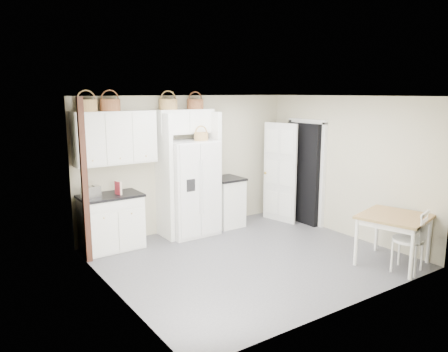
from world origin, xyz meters
TOP-DOWN VIEW (x-y plane):
  - floor at (0.00, 0.00)m, footprint 4.50×4.50m
  - ceiling at (0.00, 0.00)m, footprint 4.50×4.50m
  - wall_back at (0.00, 2.00)m, footprint 4.50×0.00m
  - wall_left at (-2.25, 0.00)m, footprint 0.00×4.00m
  - wall_right at (2.25, 0.00)m, footprint 0.00×4.00m
  - refrigerator at (-0.15, 1.65)m, footprint 0.92×0.74m
  - base_cab_left at (-1.69, 1.70)m, footprint 0.99×0.62m
  - base_cab_right at (0.71, 1.70)m, footprint 0.54×0.65m
  - dining_table at (1.70, -1.45)m, footprint 1.17×1.17m
  - windsor_chair at (1.63, -1.75)m, footprint 0.60×0.57m
  - counter_left at (-1.69, 1.70)m, footprint 1.03×0.67m
  - counter_right at (0.71, 1.70)m, footprint 0.58×0.69m
  - toaster at (-2.03, 1.62)m, footprint 0.31×0.21m
  - cookbook_red at (-1.57, 1.62)m, footprint 0.07×0.15m
  - cookbook_cream at (-1.56, 1.62)m, footprint 0.07×0.15m
  - basket_upper_a at (-1.95, 1.83)m, footprint 0.34×0.34m
  - basket_upper_b at (-1.56, 1.83)m, footprint 0.34×0.34m
  - basket_bridge_a at (-0.48, 1.83)m, footprint 0.34×0.34m
  - basket_bridge_b at (0.09, 1.83)m, footprint 0.32×0.32m
  - basket_fridge_b at (0.04, 1.55)m, footprint 0.27×0.27m
  - upper_cabinet at (-1.50, 1.83)m, footprint 1.40×0.34m
  - bridge_cabinet at (-0.15, 1.83)m, footprint 1.12×0.34m
  - fridge_panel_left at (-0.66, 1.70)m, footprint 0.08×0.60m
  - fridge_panel_right at (0.36, 1.70)m, footprint 0.08×0.60m
  - trim_post at (-2.20, 1.35)m, footprint 0.09×0.09m
  - doorway_void at (2.16, 1.00)m, footprint 0.18×0.85m
  - door_slab at (1.80, 1.33)m, footprint 0.21×0.79m

SIDE VIEW (x-z plane):
  - floor at x=0.00m, z-range 0.00..0.00m
  - dining_table at x=1.70m, z-range 0.00..0.79m
  - base_cab_left at x=-1.69m, z-range 0.00..0.92m
  - base_cab_right at x=0.71m, z-range 0.00..0.95m
  - windsor_chair at x=1.63m, z-range 0.00..1.00m
  - refrigerator at x=-0.15m, z-range 0.00..1.79m
  - counter_left at x=-1.69m, z-range 0.92..0.96m
  - counter_right at x=0.71m, z-range 0.95..0.99m
  - doorway_void at x=2.16m, z-range 0.00..2.05m
  - door_slab at x=1.80m, z-range 0.00..2.05m
  - toaster at x=-2.03m, z-range 0.96..1.15m
  - cookbook_red at x=-1.57m, z-range 0.96..1.18m
  - cookbook_cream at x=-1.56m, z-range 0.96..1.18m
  - fridge_panel_left at x=-0.66m, z-range 0.00..2.30m
  - fridge_panel_right at x=0.36m, z-range 0.00..2.30m
  - wall_back at x=0.00m, z-range -0.95..3.55m
  - wall_left at x=-2.25m, z-range -0.70..3.30m
  - wall_right at x=2.25m, z-range -0.70..3.30m
  - trim_post at x=-2.20m, z-range 0.00..2.60m
  - basket_fridge_b at x=0.04m, z-range 1.79..1.93m
  - upper_cabinet at x=-1.50m, z-range 1.45..2.35m
  - bridge_cabinet at x=-0.15m, z-range 1.90..2.35m
  - basket_bridge_b at x=0.09m, z-range 2.35..2.53m
  - basket_bridge_a at x=-0.48m, z-range 2.35..2.54m
  - basket_upper_a at x=-1.95m, z-range 2.35..2.55m
  - basket_upper_b at x=-1.56m, z-range 2.35..2.55m
  - ceiling at x=0.00m, z-range 2.60..2.60m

